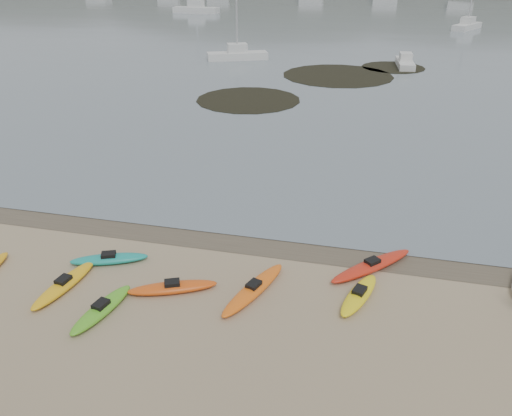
# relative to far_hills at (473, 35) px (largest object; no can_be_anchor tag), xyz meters

# --- Properties ---
(ground) EXTENTS (600.00, 600.00, 0.00)m
(ground) POSITION_rel_far_hills_xyz_m (-39.38, -193.97, 15.93)
(ground) COLOR tan
(ground) RESTS_ON ground
(wet_sand) EXTENTS (60.00, 60.00, 0.00)m
(wet_sand) POSITION_rel_far_hills_xyz_m (-39.38, -194.27, 15.93)
(wet_sand) COLOR brown
(wet_sand) RESTS_ON ground
(kayaks) EXTENTS (21.61, 8.53, 0.34)m
(kayaks) POSITION_rel_far_hills_xyz_m (-40.08, -197.72, 16.10)
(kayaks) COLOR yellow
(kayaks) RESTS_ON ground
(kelp_mats) EXTENTS (20.19, 24.97, 0.04)m
(kelp_mats) POSITION_rel_far_hills_xyz_m (-39.77, -162.33, 15.96)
(kelp_mats) COLOR black
(kelp_mats) RESTS_ON water
(moored_boats) EXTENTS (97.79, 81.06, 1.37)m
(moored_boats) POSITION_rel_far_hills_xyz_m (-41.77, -114.50, 16.51)
(moored_boats) COLOR silver
(moored_boats) RESTS_ON ground
(far_hills) EXTENTS (550.00, 135.00, 80.00)m
(far_hills) POSITION_rel_far_hills_xyz_m (0.00, 0.00, 0.00)
(far_hills) COLOR #384235
(far_hills) RESTS_ON ground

